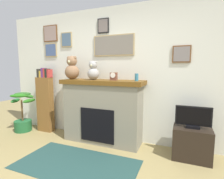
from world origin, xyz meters
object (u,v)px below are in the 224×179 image
object	(u,v)px
teddy_bear_tan	(72,69)
tv_stand	(192,143)
potted_plant	(23,117)
mantel_clock	(114,76)
bookshelf	(45,102)
teddy_bear_grey	(93,71)
fireplace	(102,111)
television	(193,118)
candle_jar	(137,77)

from	to	relation	value
teddy_bear_tan	tv_stand	bearing A→B (deg)	-1.20
potted_plant	teddy_bear_tan	world-z (taller)	teddy_bear_tan
tv_stand	mantel_clock	xyz separation A→B (m)	(-1.35, 0.05, 1.03)
bookshelf	teddy_bear_grey	xyz separation A→B (m)	(1.27, -0.05, 0.69)
tv_stand	teddy_bear_grey	world-z (taller)	teddy_bear_grey
fireplace	bookshelf	bearing A→B (deg)	178.62
bookshelf	teddy_bear_grey	bearing A→B (deg)	-2.39
television	fireplace	bearing A→B (deg)	177.60
candle_jar	teddy_bear_tan	bearing A→B (deg)	-179.97
candle_jar	teddy_bear_grey	size ratio (longest dim) A/B	0.36
television	candle_jar	world-z (taller)	candle_jar
potted_plant	teddy_bear_grey	world-z (taller)	teddy_bear_grey
fireplace	tv_stand	distance (m)	1.63
mantel_clock	teddy_bear_grey	bearing A→B (deg)	179.84
teddy_bear_grey	television	bearing A→B (deg)	-1.57
mantel_clock	bookshelf	bearing A→B (deg)	178.16
television	teddy_bear_tan	size ratio (longest dim) A/B	1.13
television	teddy_bear_tan	world-z (taller)	teddy_bear_tan
mantel_clock	teddy_bear_tan	bearing A→B (deg)	179.93
tv_stand	bookshelf	bearing A→B (deg)	178.11
mantel_clock	television	bearing A→B (deg)	-2.01
potted_plant	teddy_bear_grey	distance (m)	2.04
potted_plant	candle_jar	size ratio (longest dim) A/B	6.77
television	mantel_clock	distance (m)	1.48
tv_stand	television	distance (m)	0.41
television	teddy_bear_tan	distance (m)	2.37
potted_plant	tv_stand	bearing A→B (deg)	1.65
potted_plant	teddy_bear_tan	distance (m)	1.68
television	mantel_clock	world-z (taller)	mantel_clock
potted_plant	fireplace	bearing A→B (deg)	4.94
candle_jar	tv_stand	bearing A→B (deg)	-2.96
tv_stand	candle_jar	xyz separation A→B (m)	(-0.92, 0.05, 1.02)
potted_plant	mantel_clock	xyz separation A→B (m)	(2.16, 0.15, 0.96)
candle_jar	mantel_clock	world-z (taller)	mantel_clock
television	teddy_bear_grey	distance (m)	1.90
fireplace	bookshelf	distance (m)	1.45
mantel_clock	potted_plant	bearing A→B (deg)	-176.11
teddy_bear_tan	mantel_clock	bearing A→B (deg)	-0.07
tv_stand	teddy_bear_grey	bearing A→B (deg)	178.47
bookshelf	teddy_bear_tan	size ratio (longest dim) A/B	3.08
bookshelf	tv_stand	xyz separation A→B (m)	(3.03, -0.10, -0.43)
fireplace	candle_jar	xyz separation A→B (m)	(0.67, -0.02, 0.66)
television	candle_jar	size ratio (longest dim) A/B	4.05
bookshelf	potted_plant	world-z (taller)	bookshelf
potted_plant	teddy_bear_tan	bearing A→B (deg)	6.69
tv_stand	teddy_bear_tan	distance (m)	2.53
potted_plant	bookshelf	bearing A→B (deg)	22.85
teddy_bear_tan	potted_plant	bearing A→B (deg)	-173.31
bookshelf	tv_stand	size ratio (longest dim) A/B	2.54
television	teddy_bear_grey	world-z (taller)	teddy_bear_grey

